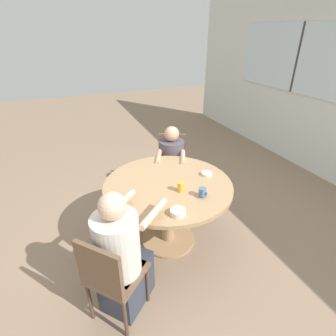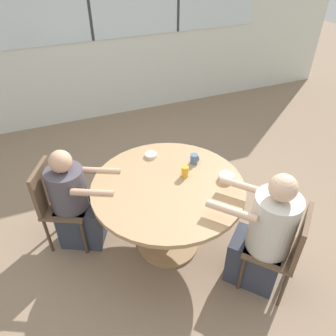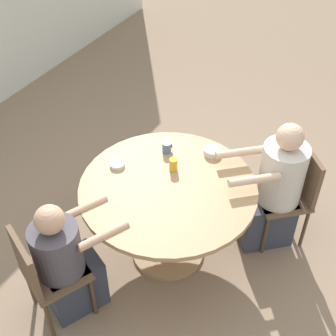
{
  "view_description": "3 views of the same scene",
  "coord_description": "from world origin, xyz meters",
  "px_view_note": "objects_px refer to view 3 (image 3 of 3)",
  "views": [
    {
      "loc": [
        2.1,
        -0.89,
        2.16
      ],
      "look_at": [
        0.0,
        0.0,
        0.94
      ],
      "focal_mm": 28.0,
      "sensor_mm": 36.0,
      "label": 1
    },
    {
      "loc": [
        -0.79,
        -1.98,
        2.56
      ],
      "look_at": [
        0.0,
        0.0,
        0.94
      ],
      "focal_mm": 35.0,
      "sensor_mm": 36.0,
      "label": 2
    },
    {
      "loc": [
        -2.16,
        -1.22,
        3.13
      ],
      "look_at": [
        0.0,
        0.0,
        0.94
      ],
      "focal_mm": 50.0,
      "sensor_mm": 36.0,
      "label": 3
    }
  ],
  "objects_px": {
    "person_woman_green_shirt": "(67,265)",
    "person_man_blue_shirt": "(274,192)",
    "coffee_mug": "(167,147)",
    "juice_glass": "(173,165)",
    "bowl_cereal": "(117,164)",
    "chair_for_woman_green_shirt": "(42,271)",
    "chair_for_man_blue_shirt": "(294,189)",
    "bowl_white_shallow": "(212,151)"
  },
  "relations": [
    {
      "from": "juice_glass",
      "to": "bowl_white_shallow",
      "type": "xyz_separation_m",
      "value": [
        0.32,
        -0.18,
        -0.03
      ]
    },
    {
      "from": "chair_for_man_blue_shirt",
      "to": "person_man_blue_shirt",
      "type": "relative_size",
      "value": 0.74
    },
    {
      "from": "coffee_mug",
      "to": "bowl_cereal",
      "type": "relative_size",
      "value": 0.79
    },
    {
      "from": "juice_glass",
      "to": "chair_for_woman_green_shirt",
      "type": "bearing_deg",
      "value": 160.34
    },
    {
      "from": "bowl_cereal",
      "to": "person_woman_green_shirt",
      "type": "bearing_deg",
      "value": -174.53
    },
    {
      "from": "chair_for_woman_green_shirt",
      "to": "bowl_white_shallow",
      "type": "bearing_deg",
      "value": 94.12
    },
    {
      "from": "person_woman_green_shirt",
      "to": "coffee_mug",
      "type": "distance_m",
      "value": 1.18
    },
    {
      "from": "chair_for_woman_green_shirt",
      "to": "chair_for_man_blue_shirt",
      "type": "relative_size",
      "value": 1.0
    },
    {
      "from": "coffee_mug",
      "to": "person_woman_green_shirt",
      "type": "bearing_deg",
      "value": 171.22
    },
    {
      "from": "juice_glass",
      "to": "bowl_cereal",
      "type": "distance_m",
      "value": 0.43
    },
    {
      "from": "chair_for_man_blue_shirt",
      "to": "person_woman_green_shirt",
      "type": "bearing_deg",
      "value": 100.22
    },
    {
      "from": "person_man_blue_shirt",
      "to": "juice_glass",
      "type": "height_order",
      "value": "person_man_blue_shirt"
    },
    {
      "from": "bowl_white_shallow",
      "to": "person_man_blue_shirt",
      "type": "bearing_deg",
      "value": -82.11
    },
    {
      "from": "chair_for_man_blue_shirt",
      "to": "person_woman_green_shirt",
      "type": "height_order",
      "value": "person_woman_green_shirt"
    },
    {
      "from": "chair_for_man_blue_shirt",
      "to": "coffee_mug",
      "type": "xyz_separation_m",
      "value": [
        -0.34,
        0.98,
        0.28
      ]
    },
    {
      "from": "person_woman_green_shirt",
      "to": "person_man_blue_shirt",
      "type": "height_order",
      "value": "person_man_blue_shirt"
    },
    {
      "from": "person_woman_green_shirt",
      "to": "juice_glass",
      "type": "height_order",
      "value": "person_woman_green_shirt"
    },
    {
      "from": "coffee_mug",
      "to": "juice_glass",
      "type": "distance_m",
      "value": 0.22
    },
    {
      "from": "chair_for_man_blue_shirt",
      "to": "person_woman_green_shirt",
      "type": "distance_m",
      "value": 1.86
    },
    {
      "from": "person_woman_green_shirt",
      "to": "person_man_blue_shirt",
      "type": "distance_m",
      "value": 1.69
    },
    {
      "from": "coffee_mug",
      "to": "bowl_white_shallow",
      "type": "relative_size",
      "value": 0.68
    },
    {
      "from": "juice_glass",
      "to": "coffee_mug",
      "type": "bearing_deg",
      "value": 42.45
    },
    {
      "from": "person_woman_green_shirt",
      "to": "chair_for_woman_green_shirt",
      "type": "bearing_deg",
      "value": -90.0
    },
    {
      "from": "bowl_cereal",
      "to": "juice_glass",
      "type": "bearing_deg",
      "value": -65.93
    },
    {
      "from": "person_man_blue_shirt",
      "to": "juice_glass",
      "type": "relative_size",
      "value": 11.59
    },
    {
      "from": "chair_for_woman_green_shirt",
      "to": "person_man_blue_shirt",
      "type": "distance_m",
      "value": 1.86
    },
    {
      "from": "coffee_mug",
      "to": "juice_glass",
      "type": "relative_size",
      "value": 0.9
    },
    {
      "from": "bowl_white_shallow",
      "to": "bowl_cereal",
      "type": "bearing_deg",
      "value": 130.76
    },
    {
      "from": "person_woman_green_shirt",
      "to": "person_man_blue_shirt",
      "type": "relative_size",
      "value": 0.9
    },
    {
      "from": "chair_for_man_blue_shirt",
      "to": "person_man_blue_shirt",
      "type": "bearing_deg",
      "value": 90.0
    },
    {
      "from": "juice_glass",
      "to": "person_man_blue_shirt",
      "type": "bearing_deg",
      "value": -61.0
    },
    {
      "from": "juice_glass",
      "to": "bowl_cereal",
      "type": "height_order",
      "value": "juice_glass"
    },
    {
      "from": "coffee_mug",
      "to": "juice_glass",
      "type": "xyz_separation_m",
      "value": [
        -0.16,
        -0.15,
        0.0
      ]
    },
    {
      "from": "person_woman_green_shirt",
      "to": "bowl_cereal",
      "type": "bearing_deg",
      "value": 121.48
    },
    {
      "from": "person_woman_green_shirt",
      "to": "juice_glass",
      "type": "xyz_separation_m",
      "value": [
        0.96,
        -0.32,
        0.34
      ]
    },
    {
      "from": "chair_for_woman_green_shirt",
      "to": "person_woman_green_shirt",
      "type": "xyz_separation_m",
      "value": [
        0.15,
        -0.08,
        -0.06
      ]
    },
    {
      "from": "person_man_blue_shirt",
      "to": "coffee_mug",
      "type": "bearing_deg",
      "value": 63.46
    },
    {
      "from": "bowl_white_shallow",
      "to": "coffee_mug",
      "type": "bearing_deg",
      "value": 115.37
    },
    {
      "from": "person_woman_green_shirt",
      "to": "bowl_cereal",
      "type": "height_order",
      "value": "person_woman_green_shirt"
    },
    {
      "from": "chair_for_woman_green_shirt",
      "to": "person_man_blue_shirt",
      "type": "relative_size",
      "value": 0.74
    },
    {
      "from": "chair_for_man_blue_shirt",
      "to": "bowl_white_shallow",
      "type": "xyz_separation_m",
      "value": [
        -0.18,
        0.65,
        0.26
      ]
    },
    {
      "from": "chair_for_man_blue_shirt",
      "to": "chair_for_woman_green_shirt",
      "type": "bearing_deg",
      "value": 101.25
    }
  ]
}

